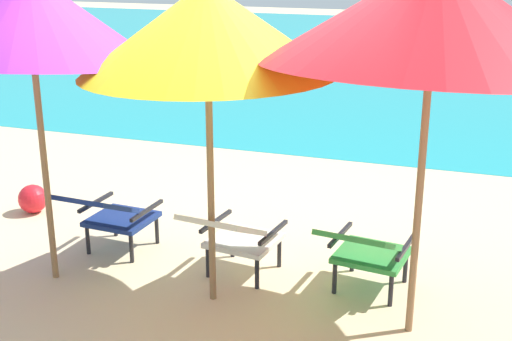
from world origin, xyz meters
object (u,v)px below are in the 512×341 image
Objects in this scene: lounge_chair_left at (110,213)px; lounge_chair_right at (366,249)px; beach_umbrella_left at (29,17)px; beach_umbrella_right at (434,14)px; lounge_chair_center at (234,234)px; beach_umbrella_center at (207,29)px; beach_ball at (33,199)px.

lounge_chair_left and lounge_chair_right have the same top height.
beach_umbrella_left is 2.81m from beach_umbrella_right.
lounge_chair_right is 1.84m from beach_umbrella_right.
lounge_chair_right is at bearing 137.02° from beach_umbrella_right.
beach_umbrella_center is (-0.05, -0.32, 1.62)m from lounge_chair_center.
beach_umbrella_left is at bearing -168.81° from lounge_chair_right.
lounge_chair_left is at bearing 176.24° from lounge_chair_center.
beach_umbrella_right is (2.56, -0.37, 1.76)m from lounge_chair_left.
beach_umbrella_right is at bearing -14.76° from beach_ball.
beach_umbrella_left is at bearing -115.88° from lounge_chair_left.
lounge_chair_right is at bearing 3.63° from lounge_chair_center.
lounge_chair_left is 1.75m from beach_umbrella_left.
lounge_chair_right is 0.38× the size of beach_umbrella_left.
lounge_chair_right is 1.98m from beach_umbrella_center.
beach_umbrella_left is at bearing -47.49° from beach_ball.
lounge_chair_center is 0.40× the size of beach_umbrella_center.
beach_umbrella_right is at bearing 2.38° from beach_umbrella_left.
lounge_chair_center is 0.36× the size of beach_umbrella_right.
lounge_chair_center is at bearing -3.76° from lounge_chair_left.
beach_umbrella_center is 8.13× the size of beach_ball.
lounge_chair_left is 3.13m from beach_umbrella_right.
beach_umbrella_right reaches higher than lounge_chair_center.
beach_umbrella_center reaches higher than lounge_chair_left.
lounge_chair_left and lounge_chair_center have the same top height.
lounge_chair_right is (2.18, -0.01, 0.00)m from lounge_chair_left.
lounge_chair_right is 0.40× the size of beach_umbrella_center.
beach_ball is at bearing 165.24° from beach_umbrella_right.
beach_ball is at bearing 153.30° from lounge_chair_left.
lounge_chair_right is at bearing -10.67° from beach_ball.
beach_ball is at bearing 156.40° from beach_umbrella_center.
beach_umbrella_center is at bearing -98.90° from lounge_chair_center.
beach_umbrella_right is 8.94× the size of beach_ball.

